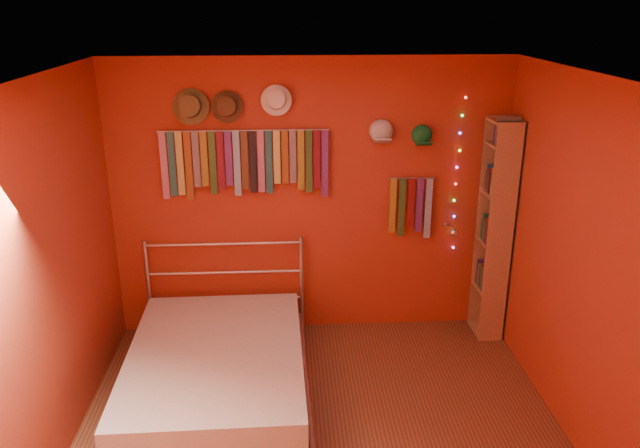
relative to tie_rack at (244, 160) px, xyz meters
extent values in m
plane|color=brown|center=(0.57, -1.68, -1.64)|extent=(3.50, 3.50, 0.00)
cube|color=maroon|center=(0.57, 0.07, -0.39)|extent=(3.50, 0.02, 2.50)
cube|color=maroon|center=(2.32, -1.68, -0.39)|extent=(0.02, 3.50, 2.50)
cube|color=maroon|center=(-1.18, -1.68, -0.39)|extent=(0.02, 3.50, 2.50)
cube|color=white|center=(0.57, -1.68, 0.86)|extent=(3.50, 3.50, 0.02)
cylinder|color=silver|center=(0.01, 0.02, 0.25)|extent=(1.45, 0.01, 0.01)
cube|color=#BA5D8C|center=(-0.68, 0.01, -0.04)|extent=(0.06, 0.01, 0.59)
cube|color=#1B5E57|center=(-0.61, 0.00, -0.03)|extent=(0.06, 0.01, 0.56)
cube|color=#B5BC4B|center=(-0.54, -0.01, -0.02)|extent=(0.06, 0.01, 0.55)
cube|color=brown|center=(-0.47, 0.01, -0.05)|extent=(0.06, 0.01, 0.60)
cube|color=navy|center=(-0.40, 0.00, 0.01)|extent=(0.06, 0.01, 0.48)
cube|color=olive|center=(-0.33, -0.01, 0.01)|extent=(0.06, 0.01, 0.48)
cube|color=#234C1E|center=(-0.27, 0.01, -0.02)|extent=(0.06, 0.01, 0.55)
cube|color=maroon|center=(-0.20, 0.00, -0.01)|extent=(0.06, 0.01, 0.51)
cube|color=#491B6C|center=(-0.13, -0.01, 0.01)|extent=(0.06, 0.01, 0.47)
cube|color=#75A9D1|center=(-0.06, 0.01, -0.03)|extent=(0.06, 0.01, 0.57)
cube|color=#4B3419|center=(0.01, 0.00, 0.00)|extent=(0.06, 0.01, 0.51)
cube|color=black|center=(0.08, -0.01, -0.02)|extent=(0.06, 0.01, 0.54)
cube|color=#A25180|center=(0.14, 0.01, -0.02)|extent=(0.06, 0.01, 0.54)
cube|color=#184D55|center=(0.21, 0.00, -0.02)|extent=(0.06, 0.01, 0.55)
cube|color=#CBC951|center=(0.28, -0.01, 0.02)|extent=(0.06, 0.01, 0.46)
cube|color=brown|center=(0.35, 0.01, 0.02)|extent=(0.06, 0.01, 0.47)
cube|color=navy|center=(0.42, 0.00, 0.02)|extent=(0.06, 0.01, 0.46)
cube|color=olive|center=(0.49, -0.01, -0.01)|extent=(0.06, 0.01, 0.52)
cube|color=#2B4B1E|center=(0.56, 0.01, -0.02)|extent=(0.06, 0.01, 0.55)
cube|color=maroon|center=(0.62, 0.00, -0.01)|extent=(0.06, 0.01, 0.51)
cube|color=#511967|center=(0.69, -0.01, -0.04)|extent=(0.06, 0.01, 0.58)
cylinder|color=silver|center=(1.46, 0.02, -0.19)|extent=(0.40, 0.01, 0.01)
cube|color=olive|center=(1.30, 0.01, -0.44)|extent=(0.06, 0.01, 0.50)
cube|color=#21491D|center=(1.38, 0.00, -0.46)|extent=(0.06, 0.01, 0.54)
cube|color=#62110E|center=(1.46, -0.01, -0.41)|extent=(0.06, 0.01, 0.44)
cube|color=#441B6C|center=(1.54, 0.01, -0.44)|extent=(0.06, 0.01, 0.50)
cube|color=#6F9CC5|center=(1.62, 0.00, -0.47)|extent=(0.06, 0.01, 0.56)
cylinder|color=brown|center=(-0.42, 0.01, 0.46)|extent=(0.30, 0.08, 0.30)
cylinder|color=brown|center=(-0.42, -0.05, 0.47)|extent=(0.18, 0.15, 0.20)
cylinder|color=#332314|center=(-0.42, -0.02, 0.46)|extent=(0.18, 0.06, 0.18)
cylinder|color=#4F331C|center=(-0.12, 0.01, 0.45)|extent=(0.27, 0.07, 0.26)
cylinder|color=#4F331C|center=(-0.12, -0.04, 0.46)|extent=(0.16, 0.13, 0.17)
cylinder|color=black|center=(-0.12, -0.02, 0.46)|extent=(0.16, 0.05, 0.16)
cylinder|color=white|center=(0.29, 0.01, 0.50)|extent=(0.26, 0.06, 0.25)
cylinder|color=white|center=(0.29, -0.04, 0.51)|extent=(0.15, 0.13, 0.17)
cylinder|color=black|center=(0.29, -0.02, 0.51)|extent=(0.16, 0.05, 0.16)
ellipsoid|color=silver|center=(1.17, 0.02, 0.23)|extent=(0.19, 0.15, 0.19)
cube|color=silver|center=(1.17, -0.10, 0.17)|extent=(0.14, 0.10, 0.06)
ellipsoid|color=#1A7731|center=(1.53, 0.02, 0.20)|extent=(0.18, 0.14, 0.18)
cube|color=#1A7731|center=(1.53, -0.09, 0.14)|extent=(0.13, 0.10, 0.05)
sphere|color=#FF3333|center=(1.89, 0.03, 0.51)|extent=(0.02, 0.02, 0.02)
sphere|color=#33FF4C|center=(1.87, 0.03, 0.36)|extent=(0.02, 0.02, 0.02)
sphere|color=#4C66FF|center=(1.86, 0.03, 0.21)|extent=(0.02, 0.02, 0.02)
sphere|color=yellow|center=(1.87, 0.03, 0.05)|extent=(0.02, 0.02, 0.02)
sphere|color=#FF4CCC|center=(1.86, 0.03, -0.10)|extent=(0.02, 0.02, 0.02)
sphere|color=#FF3333|center=(1.86, 0.03, -0.25)|extent=(0.02, 0.02, 0.02)
sphere|color=#33FF4C|center=(1.85, 0.03, -0.40)|extent=(0.02, 0.02, 0.02)
sphere|color=#4C66FF|center=(1.87, 0.03, -0.55)|extent=(0.02, 0.02, 0.02)
sphere|color=yellow|center=(1.86, 0.03, -0.71)|extent=(0.02, 0.02, 0.02)
sphere|color=#FF4CCC|center=(1.88, 0.03, -0.86)|extent=(0.02, 0.02, 0.02)
cylinder|color=silver|center=(1.80, 0.05, -0.64)|extent=(0.04, 0.03, 0.04)
cylinder|color=silver|center=(1.80, -0.08, -0.60)|extent=(0.02, 0.28, 0.09)
sphere|color=white|center=(1.80, -0.23, -0.61)|extent=(0.08, 0.08, 0.08)
cube|color=olive|center=(2.19, -0.31, -0.64)|extent=(0.24, 0.02, 2.00)
cube|color=olive|center=(2.19, 0.01, -0.64)|extent=(0.24, 0.02, 2.00)
cube|color=olive|center=(2.31, -0.15, -0.64)|extent=(0.02, 0.34, 2.00)
cube|color=olive|center=(2.19, -0.15, -1.62)|extent=(0.24, 0.32, 0.02)
cube|color=olive|center=(2.19, -0.15, -1.19)|extent=(0.24, 0.32, 0.02)
cube|color=olive|center=(2.19, -0.15, -0.74)|extent=(0.24, 0.32, 0.02)
cube|color=olive|center=(2.19, -0.15, -0.29)|extent=(0.24, 0.32, 0.02)
cube|color=olive|center=(2.19, -0.15, 0.14)|extent=(0.24, 0.32, 0.02)
cube|color=olive|center=(2.19, -0.15, 0.34)|extent=(0.24, 0.32, 0.02)
cylinder|color=silver|center=(-0.90, -0.03, -1.17)|extent=(0.04, 0.04, 0.94)
cylinder|color=silver|center=(0.48, -0.03, -1.17)|extent=(0.04, 0.04, 0.94)
cylinder|color=silver|center=(-0.21, -0.03, -1.29)|extent=(1.38, 0.02, 0.02)
cylinder|color=silver|center=(-0.21, -0.03, -1.03)|extent=(1.38, 0.02, 0.02)
cylinder|color=silver|center=(-0.21, -0.03, -0.75)|extent=(1.38, 0.02, 0.02)
cube|color=beige|center=(-0.21, -1.02, -1.42)|extent=(1.36, 1.90, 0.38)
cylinder|color=silver|center=(-0.90, -1.02, -1.44)|extent=(0.07, 1.88, 0.03)
cylinder|color=silver|center=(0.48, -1.02, -1.44)|extent=(0.07, 1.88, 0.03)
camera|label=1|loc=(0.36, -5.21, 1.29)|focal=35.00mm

